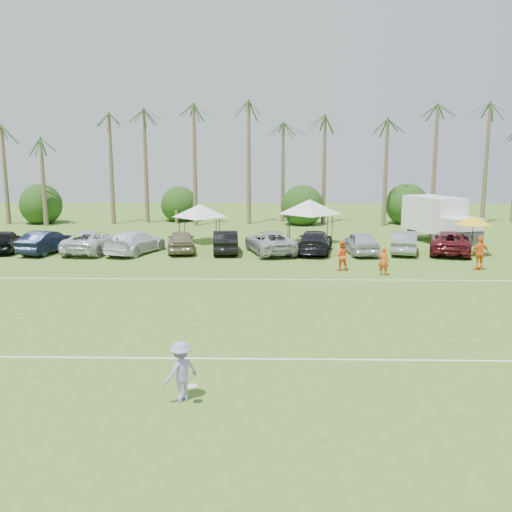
{
  "coord_description": "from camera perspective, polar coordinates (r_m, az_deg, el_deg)",
  "views": [
    {
      "loc": [
        2.86,
        -16.18,
        6.9
      ],
      "look_at": [
        2.21,
        12.38,
        1.6
      ],
      "focal_mm": 40.0,
      "sensor_mm": 36.0,
      "label": 1
    }
  ],
  "objects": [
    {
      "name": "palm_tree_0",
      "position": [
        59.62,
        -23.74,
        10.2
      ],
      "size": [
        2.4,
        2.4,
        8.9
      ],
      "color": "brown",
      "rests_on": "ground"
    },
    {
      "name": "frisbee_player",
      "position": [
        16.3,
        -7.53,
        -11.36
      ],
      "size": [
        1.23,
        1.22,
        1.71
      ],
      "rotation": [
        0.0,
        0.0,
        3.91
      ],
      "color": "#998ECA",
      "rests_on": "ground"
    },
    {
      "name": "bush_tree_1",
      "position": [
        56.12,
        -7.82,
        5.2
      ],
      "size": [
        4.0,
        4.0,
        4.0
      ],
      "color": "brown",
      "rests_on": "ground"
    },
    {
      "name": "parked_car_6",
      "position": [
        38.74,
        1.41,
        1.41
      ],
      "size": [
        3.93,
        6.03,
        1.54
      ],
      "primitive_type": "imported",
      "rotation": [
        0.0,
        0.0,
        3.41
      ],
      "color": "#ABACAE",
      "rests_on": "ground"
    },
    {
      "name": "palm_tree_9",
      "position": [
        56.28,
        17.26,
        11.53
      ],
      "size": [
        2.4,
        2.4,
        9.9
      ],
      "color": "brown",
      "rests_on": "ground"
    },
    {
      "name": "sideline_player_a",
      "position": [
        32.59,
        12.64,
        -0.51
      ],
      "size": [
        0.7,
        0.6,
        1.63
      ],
      "primitive_type": "imported",
      "rotation": [
        0.0,
        0.0,
        2.71
      ],
      "color": "#E25119",
      "rests_on": "ground"
    },
    {
      "name": "parked_car_8",
      "position": [
        39.07,
        10.4,
        1.31
      ],
      "size": [
        2.2,
        4.67,
        1.54
      ],
      "primitive_type": "imported",
      "rotation": [
        0.0,
        0.0,
        3.23
      ],
      "color": "#B3B3BF",
      "rests_on": "ground"
    },
    {
      "name": "canopy_tent_right",
      "position": [
        43.0,
        5.39,
        5.66
      ],
      "size": [
        4.75,
        4.75,
        3.85
      ],
      "color": "black",
      "rests_on": "ground"
    },
    {
      "name": "sideline_player_b",
      "position": [
        33.5,
        8.51,
        0.03
      ],
      "size": [
        0.9,
        0.73,
        1.74
      ],
      "primitive_type": "imported",
      "rotation": [
        0.0,
        0.0,
        3.22
      ],
      "color": "#F95E1B",
      "rests_on": "ground"
    },
    {
      "name": "palm_tree_8",
      "position": [
        55.13,
        12.12,
        10.88
      ],
      "size": [
        2.4,
        2.4,
        8.9
      ],
      "color": "brown",
      "rests_on": "ground"
    },
    {
      "name": "ground",
      "position": [
        17.82,
        -8.23,
        -12.38
      ],
      "size": [
        120.0,
        120.0,
        0.0
      ],
      "primitive_type": "plane",
      "color": "#446B20",
      "rests_on": "ground"
    },
    {
      "name": "parked_car_0",
      "position": [
        42.92,
        -23.84,
        1.4
      ],
      "size": [
        2.76,
        4.82,
        1.54
      ],
      "primitive_type": "imported",
      "rotation": [
        0.0,
        0.0,
        3.36
      ],
      "color": "black",
      "rests_on": "ground"
    },
    {
      "name": "bush_tree_0",
      "position": [
        59.57,
        -20.31,
        4.95
      ],
      "size": [
        4.0,
        4.0,
        4.0
      ],
      "color": "brown",
      "rests_on": "ground"
    },
    {
      "name": "sideline_player_c",
      "position": [
        35.68,
        21.48,
        0.26
      ],
      "size": [
        1.26,
        0.79,
        2.0
      ],
      "primitive_type": "imported",
      "rotation": [
        0.0,
        0.0,
        3.41
      ],
      "color": "orange",
      "rests_on": "ground"
    },
    {
      "name": "palm_tree_7",
      "position": [
        54.52,
        6.91,
        13.76
      ],
      "size": [
        2.4,
        2.4,
        11.9
      ],
      "color": "brown",
      "rests_on": "ground"
    },
    {
      "name": "parked_car_5",
      "position": [
        39.03,
        -3.07,
        1.46
      ],
      "size": [
        2.02,
        4.81,
        1.54
      ],
      "primitive_type": "imported",
      "rotation": [
        0.0,
        0.0,
        3.23
      ],
      "color": "black",
      "rests_on": "ground"
    },
    {
      "name": "bush_tree_3",
      "position": [
        56.95,
        14.69,
        5.03
      ],
      "size": [
        4.0,
        4.0,
        4.0
      ],
      "color": "brown",
      "rests_on": "ground"
    },
    {
      "name": "box_truck",
      "position": [
        45.22,
        17.94,
        3.57
      ],
      "size": [
        4.61,
        7.1,
        3.43
      ],
      "rotation": [
        0.0,
        0.0,
        0.35
      ],
      "color": "white",
      "rests_on": "ground"
    },
    {
      "name": "parked_car_2",
      "position": [
        40.61,
        -16.08,
        1.42
      ],
      "size": [
        3.09,
        5.78,
        1.54
      ],
      "primitive_type": "imported",
      "rotation": [
        0.0,
        0.0,
        3.04
      ],
      "color": "silver",
      "rests_on": "ground"
    },
    {
      "name": "palm_tree_10",
      "position": [
        57.85,
        22.18,
        12.04
      ],
      "size": [
        2.4,
        2.4,
        10.9
      ],
      "color": "brown",
      "rests_on": "ground"
    },
    {
      "name": "canopy_tent_left",
      "position": [
        43.25,
        -5.67,
        5.18
      ],
      "size": [
        4.21,
        4.21,
        3.41
      ],
      "color": "black",
      "rests_on": "ground"
    },
    {
      "name": "parked_car_9",
      "position": [
        40.08,
        14.62,
        1.37
      ],
      "size": [
        2.73,
        4.94,
        1.54
      ],
      "primitive_type": "imported",
      "rotation": [
        0.0,
        0.0,
        2.9
      ],
      "color": "gray",
      "rests_on": "ground"
    },
    {
      "name": "palm_tree_2",
      "position": [
        56.23,
        -14.38,
        12.55
      ],
      "size": [
        2.4,
        2.4,
        10.9
      ],
      "color": "brown",
      "rests_on": "ground"
    },
    {
      "name": "palm_tree_3",
      "position": [
        55.35,
        -10.31,
        13.62
      ],
      "size": [
        2.4,
        2.4,
        11.9
      ],
      "color": "brown",
      "rests_on": "ground"
    },
    {
      "name": "parked_car_10",
      "position": [
        40.83,
        18.81,
        1.31
      ],
      "size": [
        3.99,
        6.05,
        1.54
      ],
      "primitive_type": "imported",
      "rotation": [
        0.0,
        0.0,
        2.86
      ],
      "color": "#56121A",
      "rests_on": "ground"
    },
    {
      "name": "bush_tree_2",
      "position": [
        55.51,
        4.55,
        5.2
      ],
      "size": [
        4.0,
        4.0,
        4.0
      ],
      "color": "brown",
      "rests_on": "ground"
    },
    {
      "name": "field_lines",
      "position": [
        25.31,
        -5.26,
        -5.34
      ],
      "size": [
        80.0,
        12.1,
        0.01
      ],
      "color": "white",
      "rests_on": "ground"
    },
    {
      "name": "palm_tree_1",
      "position": [
        57.73,
        -19.22,
        11.38
      ],
      "size": [
        2.4,
        2.4,
        9.9
      ],
      "color": "brown",
      "rests_on": "ground"
    },
    {
      "name": "parked_car_4",
      "position": [
        39.46,
        -7.48,
        1.49
      ],
      "size": [
        2.48,
        4.76,
        1.54
      ],
      "primitive_type": "imported",
      "rotation": [
        0.0,
        0.0,
        3.29
      ],
      "color": "#7C6E56",
      "rests_on": "ground"
    },
    {
      "name": "palm_tree_5",
      "position": [
        54.28,
        -1.76,
        12.04
      ],
      "size": [
        2.4,
        2.4,
        9.9
      ],
      "color": "brown",
      "rests_on": "ground"
    },
    {
      "name": "market_umbrella",
      "position": [
        40.25,
        20.92,
        3.34
      ],
      "size": [
        2.36,
        2.36,
        2.63
      ],
      "color": "black",
      "rests_on": "ground"
    },
    {
      "name": "parked_car_7",
      "position": [
        39.12,
        5.89,
        1.44
      ],
      "size": [
        2.97,
        5.6,
        1.54
      ],
      "primitive_type": "imported",
      "rotation": [
        0.0,
        0.0,
        2.98
      ],
      "color": "black",
      "rests_on": "ground"
    },
    {
      "name": "parked_car_1",
      "position": [
        41.37,
        -20.23,
        1.34
      ],
      "size": [
        2.59,
        4.93,
        1.54
      ],
      "primitive_type": "imported",
      "rotation": [
        0.0,
        0.0,
        2.93
      ],
      "color": "black",
      "rests_on": "ground"
    },
    {
      "name": "palm_tree_6",
      "position": [
        54.24,
        2.57,
        12.94
      ],
      "size": [
        2.4,
        2.4,
        10.9
      ],
      "color": "brown",
      "rests_on": "ground"
    },
    {
      "name": "parked_car_3",
      "position": [
        39.55,
        -11.97,
        1.37
      ],
      "size": [
        3.84,
        5.74,
        1.54
      ],
      "primitive_type": "imported",
      "rotation": [
        0.0,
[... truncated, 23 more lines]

